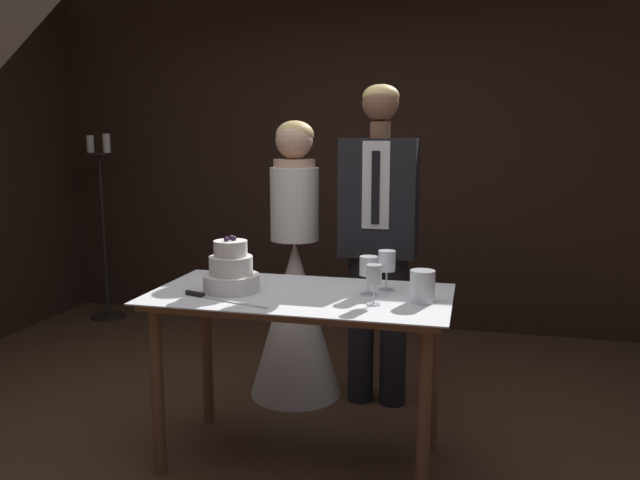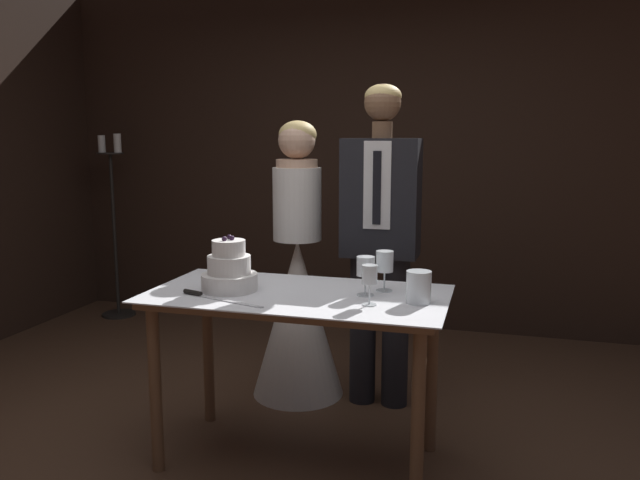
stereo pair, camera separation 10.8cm
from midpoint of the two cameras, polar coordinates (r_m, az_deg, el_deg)
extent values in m
plane|color=#4C3323|center=(3.07, -5.42, -20.43)|extent=(40.00, 40.00, 0.00)
cube|color=black|center=(5.07, 3.73, 7.62)|extent=(5.50, 0.12, 2.74)
cylinder|color=brown|center=(2.99, -15.66, -13.29)|extent=(0.06, 0.06, 0.78)
cylinder|color=brown|center=(2.65, 8.27, -16.09)|extent=(0.06, 0.06, 0.78)
cylinder|color=brown|center=(3.44, -11.17, -10.08)|extent=(0.06, 0.06, 0.78)
cylinder|color=brown|center=(3.15, 9.29, -11.91)|extent=(0.06, 0.06, 0.78)
cube|color=brown|center=(2.87, -2.90, -5.34)|extent=(1.31, 0.66, 0.03)
cube|color=white|center=(2.87, -2.90, -4.94)|extent=(1.37, 0.72, 0.01)
cylinder|color=white|center=(2.93, -9.15, -3.87)|extent=(0.26, 0.26, 0.08)
cylinder|color=white|center=(2.91, -9.20, -2.30)|extent=(0.20, 0.20, 0.09)
cylinder|color=white|center=(2.90, -9.24, -0.77)|extent=(0.15, 0.15, 0.07)
sphere|color=#2D1933|center=(2.89, -8.95, 0.14)|extent=(0.02, 0.02, 0.02)
sphere|color=#2D1933|center=(2.92, -9.19, 0.22)|extent=(0.02, 0.02, 0.02)
sphere|color=#2D1933|center=(2.87, -9.63, 0.06)|extent=(0.02, 0.02, 0.02)
cube|color=silver|center=(2.73, -8.96, -5.66)|extent=(0.34, 0.12, 0.00)
cylinder|color=black|center=(2.88, -12.42, -4.81)|extent=(0.10, 0.05, 0.02)
cylinder|color=silver|center=(2.84, 3.34, -5.00)|extent=(0.08, 0.08, 0.00)
cylinder|color=silver|center=(2.82, 3.35, -4.10)|extent=(0.01, 0.01, 0.09)
cylinder|color=silver|center=(2.81, 3.36, -2.37)|extent=(0.08, 0.08, 0.09)
cylinder|color=silver|center=(2.92, 5.03, -4.57)|extent=(0.08, 0.08, 0.00)
cylinder|color=silver|center=(2.91, 5.04, -3.69)|extent=(0.01, 0.01, 0.09)
cylinder|color=silver|center=(2.89, 5.06, -1.91)|extent=(0.08, 0.08, 0.10)
cylinder|color=silver|center=(2.68, 3.77, -5.87)|extent=(0.06, 0.06, 0.00)
cylinder|color=silver|center=(2.67, 3.78, -4.91)|extent=(0.01, 0.01, 0.09)
cylinder|color=silver|center=(2.65, 3.80, -3.13)|extent=(0.07, 0.07, 0.08)
cylinder|color=maroon|center=(2.65, 3.80, -3.66)|extent=(0.05, 0.05, 0.03)
cylinder|color=silver|center=(2.72, 8.22, -4.21)|extent=(0.11, 0.11, 0.14)
cylinder|color=white|center=(2.73, 8.20, -5.00)|extent=(0.05, 0.05, 0.06)
sphere|color=#F9CC4C|center=(2.72, 8.22, -4.11)|extent=(0.02, 0.02, 0.02)
cone|color=white|center=(3.72, -3.11, -7.14)|extent=(0.54, 0.54, 0.94)
cylinder|color=white|center=(3.59, -3.20, 3.29)|extent=(0.28, 0.28, 0.42)
cylinder|color=#DBAD8E|center=(3.57, -3.24, 7.01)|extent=(0.24, 0.24, 0.05)
sphere|color=#DBAD8E|center=(3.56, -3.26, 9.08)|extent=(0.21, 0.21, 0.21)
ellipsoid|color=#D6B770|center=(3.58, -3.19, 9.59)|extent=(0.22, 0.22, 0.16)
cylinder|color=black|center=(3.64, 2.90, -8.08)|extent=(0.15, 0.15, 0.87)
cylinder|color=black|center=(3.61, 5.87, -8.27)|extent=(0.15, 0.15, 0.87)
cube|color=black|center=(3.47, 4.53, 3.87)|extent=(0.42, 0.24, 0.65)
cube|color=white|center=(3.34, 4.20, 5.01)|extent=(0.15, 0.01, 0.47)
cube|color=black|center=(3.33, 4.18, 4.78)|extent=(0.04, 0.01, 0.39)
cylinder|color=brown|center=(3.45, 4.62, 10.00)|extent=(0.11, 0.11, 0.09)
sphere|color=brown|center=(3.46, 4.65, 12.40)|extent=(0.20, 0.20, 0.20)
ellipsoid|color=#D6B770|center=(3.47, 4.68, 12.97)|extent=(0.20, 0.20, 0.13)
cylinder|color=black|center=(5.69, -19.30, -6.58)|extent=(0.28, 0.28, 0.02)
cylinder|color=black|center=(5.55, -19.69, 0.32)|extent=(0.03, 0.03, 1.37)
cylinder|color=black|center=(5.49, -20.09, 7.44)|extent=(0.22, 0.22, 0.01)
cylinder|color=white|center=(5.53, -20.79, 8.21)|extent=(0.06, 0.06, 0.14)
cylinder|color=white|center=(5.44, -19.48, 8.35)|extent=(0.06, 0.06, 0.15)
camera|label=1|loc=(0.05, -90.97, -0.16)|focal=35.00mm
camera|label=2|loc=(0.05, 89.03, 0.16)|focal=35.00mm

